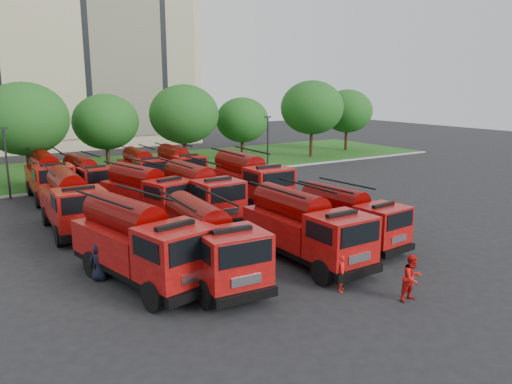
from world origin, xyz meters
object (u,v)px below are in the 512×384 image
fire_truck_4 (71,202)px  fire_truck_6 (198,193)px  firefighter_5 (256,200)px  fire_truck_7 (248,180)px  firefighter_4 (100,280)px  firefighter_0 (341,291)px  fire_truck_0 (140,242)px  fire_truck_5 (147,193)px  fire_truck_3 (349,217)px  firefighter_3 (392,238)px  fire_truck_1 (207,243)px  fire_truck_9 (86,177)px  fire_truck_2 (305,228)px  fire_truck_8 (49,176)px  firefighter_2 (393,225)px  fire_truck_11 (178,165)px  firefighter_1 (411,300)px

fire_truck_4 → fire_truck_6: (6.97, -1.71, 0.01)m
fire_truck_6 → firefighter_5: (5.66, 2.45, -1.66)m
fire_truck_7 → firefighter_4: fire_truck_7 is taller
firefighter_0 → firefighter_5: (5.60, 15.13, 0.00)m
fire_truck_0 → fire_truck_7: 14.02m
fire_truck_5 → fire_truck_7: (7.02, -0.25, 0.14)m
fire_truck_3 → fire_truck_5: fire_truck_5 is taller
fire_truck_3 → firefighter_3: (2.69, -0.52, -1.45)m
fire_truck_5 → fire_truck_1: bearing=-110.6°
fire_truck_9 → fire_truck_0: bearing=-102.7°
fire_truck_3 → firefighter_3: bearing=-16.1°
fire_truck_9 → fire_truck_2: bearing=-80.9°
fire_truck_8 → fire_truck_5: bearing=-65.0°
fire_truck_3 → firefighter_4: size_ratio=4.03×
fire_truck_5 → fire_truck_6: 3.12m
fire_truck_0 → firefighter_2: bearing=-11.0°
fire_truck_8 → firefighter_4: (-1.22, -17.26, -1.62)m
fire_truck_3 → firefighter_0: size_ratio=4.28×
fire_truck_6 → fire_truck_11: bearing=70.6°
firefighter_3 → fire_truck_11: bearing=-98.7°
fire_truck_0 → fire_truck_8: 18.34m
fire_truck_6 → fire_truck_9: fire_truck_6 is taller
fire_truck_6 → firefighter_0: bearing=-91.4°
fire_truck_0 → firefighter_4: bearing=130.9°
fire_truck_9 → firefighter_4: fire_truck_9 is taller
fire_truck_0 → firefighter_5: fire_truck_0 is taller
fire_truck_5 → firefighter_4: (-5.15, -8.20, -1.61)m
firefighter_4 → fire_truck_5: bearing=-95.9°
fire_truck_1 → firefighter_4: size_ratio=4.50×
firefighter_0 → fire_truck_7: bearing=31.3°
firefighter_4 → firefighter_5: 16.09m
fire_truck_2 → fire_truck_8: size_ratio=1.01×
fire_truck_8 → firefighter_1: bearing=-70.7°
fire_truck_2 → fire_truck_3: bearing=12.1°
fire_truck_1 → fire_truck_11: size_ratio=1.08×
fire_truck_2 → fire_truck_5: bearing=106.4°
fire_truck_0 → fire_truck_3: (10.58, -0.92, -0.26)m
fire_truck_8 → fire_truck_11: size_ratio=1.06×
fire_truck_7 → fire_truck_1: bearing=-127.6°
fire_truck_9 → fire_truck_11: fire_truck_11 is taller
firefighter_5 → fire_truck_6: bearing=11.7°
fire_truck_0 → fire_truck_3: bearing=-17.2°
fire_truck_7 → firefighter_2: size_ratio=5.11×
fire_truck_3 → fire_truck_7: size_ratio=0.85×
fire_truck_11 → firefighter_5: (2.16, -8.51, -1.52)m
fire_truck_11 → fire_truck_2: bearing=-95.8°
fire_truck_1 → fire_truck_9: fire_truck_1 is taller
fire_truck_1 → fire_truck_5: size_ratio=0.98×
fire_truck_0 → fire_truck_2: size_ratio=1.09×
fire_truck_1 → firefighter_4: bearing=152.1°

